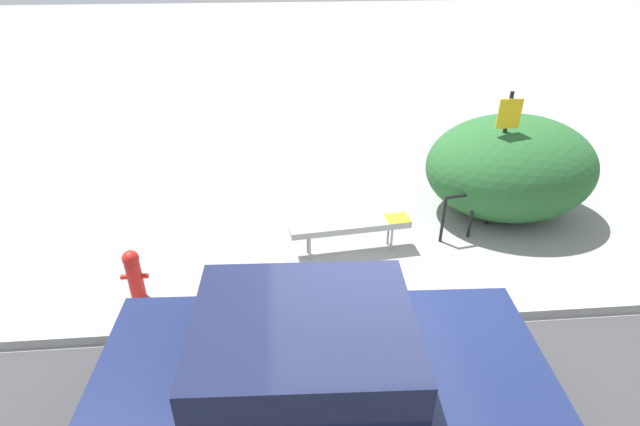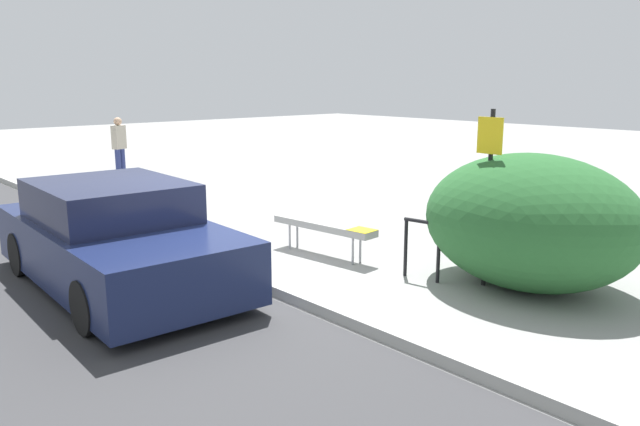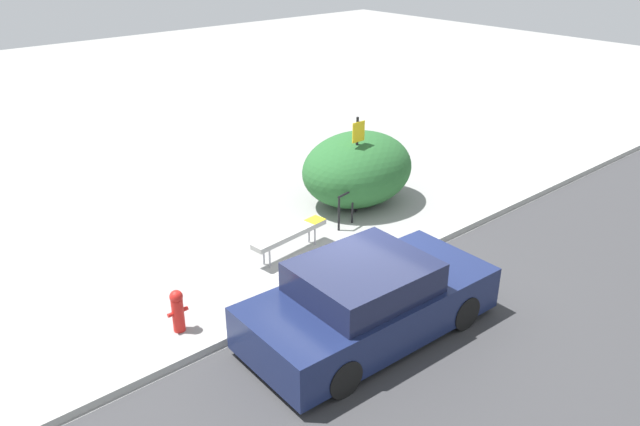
{
  "view_description": "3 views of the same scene",
  "coord_description": "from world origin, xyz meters",
  "px_view_note": "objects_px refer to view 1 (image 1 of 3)",
  "views": [
    {
      "loc": [
        -1.03,
        -4.76,
        4.47
      ],
      "look_at": [
        -0.49,
        1.67,
        0.7
      ],
      "focal_mm": 28.0,
      "sensor_mm": 36.0,
      "label": 1
    },
    {
      "loc": [
        6.87,
        -4.56,
        2.66
      ],
      "look_at": [
        0.33,
        1.23,
        0.78
      ],
      "focal_mm": 35.0,
      "sensor_mm": 36.0,
      "label": 2
    },
    {
      "loc": [
        -6.94,
        -7.28,
        6.14
      ],
      "look_at": [
        0.77,
        1.62,
        0.69
      ],
      "focal_mm": 35.0,
      "sensor_mm": 36.0,
      "label": 3
    }
  ],
  "objects_px": {
    "sign_post": "(502,149)",
    "bench": "(351,226)",
    "fire_hydrant": "(134,274)",
    "bike_rack": "(458,212)",
    "parked_car_near": "(318,374)"
  },
  "relations": [
    {
      "from": "bench",
      "to": "sign_post",
      "type": "distance_m",
      "value": 2.69
    },
    {
      "from": "fire_hydrant",
      "to": "parked_car_near",
      "type": "distance_m",
      "value": 3.13
    },
    {
      "from": "bench",
      "to": "bike_rack",
      "type": "bearing_deg",
      "value": 0.54
    },
    {
      "from": "bench",
      "to": "fire_hydrant",
      "type": "height_order",
      "value": "fire_hydrant"
    },
    {
      "from": "sign_post",
      "to": "bench",
      "type": "bearing_deg",
      "value": -165.77
    },
    {
      "from": "parked_car_near",
      "to": "sign_post",
      "type": "bearing_deg",
      "value": 50.76
    },
    {
      "from": "bench",
      "to": "bike_rack",
      "type": "xyz_separation_m",
      "value": [
        1.74,
        0.21,
        0.04
      ]
    },
    {
      "from": "bike_rack",
      "to": "fire_hydrant",
      "type": "xyz_separation_m",
      "value": [
        -4.78,
        -1.07,
        -0.09
      ]
    },
    {
      "from": "sign_post",
      "to": "fire_hydrant",
      "type": "bearing_deg",
      "value": -164.9
    },
    {
      "from": "sign_post",
      "to": "parked_car_near",
      "type": "height_order",
      "value": "sign_post"
    },
    {
      "from": "sign_post",
      "to": "fire_hydrant",
      "type": "xyz_separation_m",
      "value": [
        -5.49,
        -1.48,
        -0.98
      ]
    },
    {
      "from": "bench",
      "to": "fire_hydrant",
      "type": "bearing_deg",
      "value": -170.56
    },
    {
      "from": "bike_rack",
      "to": "sign_post",
      "type": "xyz_separation_m",
      "value": [
        0.71,
        0.41,
        0.88
      ]
    },
    {
      "from": "bench",
      "to": "sign_post",
      "type": "bearing_deg",
      "value": 7.87
    },
    {
      "from": "fire_hydrant",
      "to": "bike_rack",
      "type": "bearing_deg",
      "value": 12.63
    }
  ]
}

